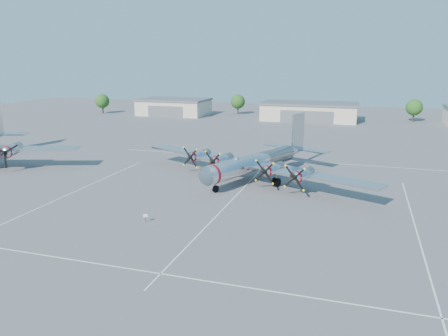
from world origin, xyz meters
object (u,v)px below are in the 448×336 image
(tree_west, at_px, (238,102))
(tree_east, at_px, (414,108))
(hangar_center, at_px, (309,111))
(main_bomber_b29, at_px, (256,179))
(info_placard, at_px, (146,217))
(tree_far_west, at_px, (102,101))
(hangar_west, at_px, (174,107))

(tree_west, height_order, tree_east, same)
(hangar_center, bearing_deg, main_bomber_b29, -89.55)
(tree_west, distance_m, info_placard, 102.95)
(tree_west, relative_size, info_placard, 6.94)
(hangar_center, xyz_separation_m, tree_far_west, (-70.00, -3.96, 1.51))
(tree_west, xyz_separation_m, tree_east, (55.00, -2.00, 0.00))
(hangar_center, relative_size, tree_west, 4.31)
(tree_far_west, height_order, info_placard, tree_far_west)
(tree_east, distance_m, info_placard, 106.03)
(hangar_center, relative_size, main_bomber_b29, 0.70)
(tree_far_west, distance_m, tree_east, 100.50)
(tree_far_west, relative_size, tree_west, 1.00)
(hangar_center, distance_m, info_placard, 93.55)
(hangar_west, height_order, hangar_center, same)
(hangar_west, height_order, tree_east, tree_east)
(tree_far_west, relative_size, main_bomber_b29, 0.16)
(hangar_center, distance_m, main_bomber_b29, 71.18)
(main_bomber_b29, bearing_deg, hangar_west, 145.23)
(tree_east, bearing_deg, tree_far_west, -174.29)
(tree_west, bearing_deg, tree_east, -2.08)
(hangar_center, bearing_deg, info_placard, -94.30)
(tree_far_west, distance_m, tree_west, 46.57)
(hangar_west, xyz_separation_m, main_bomber_b29, (45.56, -71.13, -2.71))
(tree_west, xyz_separation_m, main_bomber_b29, (25.56, -79.16, -4.22))
(tree_west, bearing_deg, hangar_center, -17.82)
(hangar_center, distance_m, tree_east, 30.64)
(tree_far_west, relative_size, tree_east, 1.00)
(main_bomber_b29, bearing_deg, tree_east, 91.70)
(tree_east, bearing_deg, hangar_center, -168.62)
(tree_far_west, bearing_deg, hangar_west, 9.01)
(tree_east, distance_m, main_bomber_b29, 82.70)
(tree_west, distance_m, main_bomber_b29, 83.29)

